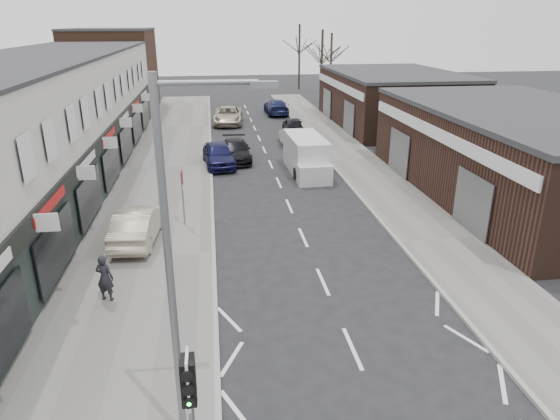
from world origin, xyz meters
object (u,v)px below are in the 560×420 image
object	(u,v)px
warning_sign	(183,181)
pedestrian	(105,278)
parked_car_right_c	(276,107)
sedan_on_pavement	(137,225)
parked_car_left_c	(228,116)
parked_car_left_b	(236,150)
traffic_light	(189,391)
parked_car_left_a	(219,154)
parked_car_right_b	(293,125)
parked_car_right_a	(292,137)
street_lamp	(178,257)
white_van	(306,156)

from	to	relation	value
warning_sign	pedestrian	bearing A→B (deg)	-110.09
warning_sign	parked_car_right_c	size ratio (longest dim) A/B	0.52
sedan_on_pavement	parked_car_left_c	xyz separation A→B (m)	(4.83, 25.85, -0.08)
parked_car_left_b	parked_car_left_c	world-z (taller)	parked_car_left_c
sedan_on_pavement	parked_car_left_b	bearing A→B (deg)	-106.20
traffic_light	parked_car_right_c	distance (m)	43.33
parked_car_left_a	parked_car_right_b	size ratio (longest dim) A/B	1.13
parked_car_right_a	sedan_on_pavement	bearing A→B (deg)	60.40
sedan_on_pavement	parked_car_left_b	distance (m)	13.87
sedan_on_pavement	pedestrian	distance (m)	4.81
street_lamp	white_van	size ratio (longest dim) A/B	1.38
street_lamp	parked_car_left_c	world-z (taller)	street_lamp
warning_sign	parked_car_left_b	xyz separation A→B (m)	(2.96, 11.37, -1.52)
traffic_light	warning_sign	distance (m)	14.04
parked_car_right_a	warning_sign	bearing A→B (deg)	63.38
street_lamp	white_van	distance (m)	22.04
street_lamp	parked_car_right_a	bearing A→B (deg)	76.37
parked_car_right_a	parked_car_right_b	size ratio (longest dim) A/B	1.01
parked_car_left_a	parked_car_right_b	bearing A→B (deg)	49.36
white_van	parked_car_left_b	bearing A→B (deg)	139.18
warning_sign	parked_car_right_a	size ratio (longest dim) A/B	0.66
parked_car_left_a	parked_car_left_c	xyz separation A→B (m)	(1.17, 14.16, -0.01)
parked_car_left_a	sedan_on_pavement	bearing A→B (deg)	-113.36
parked_car_left_b	parked_car_right_c	size ratio (longest dim) A/B	0.91
parked_car_right_b	parked_car_right_a	bearing A→B (deg)	83.80
street_lamp	parked_car_right_b	bearing A→B (deg)	76.80
traffic_light	white_van	world-z (taller)	traffic_light
traffic_light	parked_car_left_b	distance (m)	25.54
sedan_on_pavement	parked_car_left_c	size ratio (longest dim) A/B	0.80
parked_car_left_c	parked_car_right_c	bearing A→B (deg)	46.18
traffic_light	parked_car_right_c	bearing A→B (deg)	80.43
warning_sign	parked_car_left_b	bearing A→B (deg)	75.41
traffic_light	parked_car_right_a	size ratio (longest dim) A/B	0.75
parked_car_left_b	white_van	bearing A→B (deg)	-39.99
pedestrian	parked_car_left_c	bearing A→B (deg)	-82.35
sedan_on_pavement	parked_car_right_a	xyz separation A→B (m)	(9.26, 16.56, -0.18)
sedan_on_pavement	parked_car_left_c	distance (m)	26.30
white_van	parked_car_right_a	bearing A→B (deg)	86.72
pedestrian	parked_car_left_b	bearing A→B (deg)	-89.20
sedan_on_pavement	parked_car_left_a	xyz separation A→B (m)	(3.66, 11.70, -0.08)
parked_car_left_c	parked_car_right_b	world-z (taller)	parked_car_left_c
warning_sign	white_van	distance (m)	10.75
parked_car_left_a	parked_car_left_b	bearing A→B (deg)	41.24
parked_car_right_c	parked_car_right_b	bearing A→B (deg)	90.59
warning_sign	parked_car_right_b	size ratio (longest dim) A/B	0.66
parked_car_right_a	parked_car_right_c	world-z (taller)	parked_car_right_c
sedan_on_pavement	parked_car_left_b	xyz separation A→B (m)	(4.86, 12.99, -0.17)
street_lamp	parked_car_left_b	distance (m)	24.60
parked_car_left_a	white_van	bearing A→B (deg)	-27.48
parked_car_left_b	traffic_light	bearing A→B (deg)	-95.76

